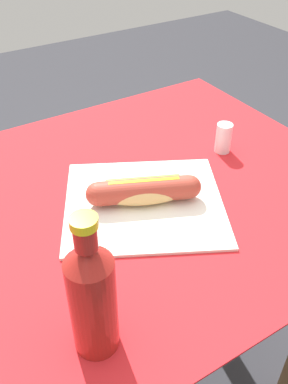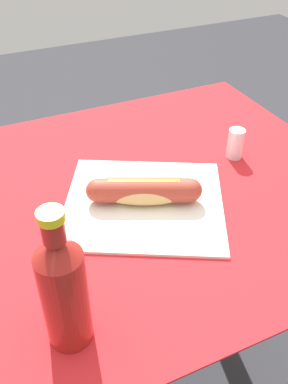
{
  "view_description": "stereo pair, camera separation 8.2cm",
  "coord_description": "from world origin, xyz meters",
  "views": [
    {
      "loc": [
        -0.27,
        -0.6,
        1.26
      ],
      "look_at": [
        0.07,
        -0.04,
        0.76
      ],
      "focal_mm": 40.03,
      "sensor_mm": 36.0,
      "label": 1
    },
    {
      "loc": [
        -0.2,
        -0.63,
        1.26
      ],
      "look_at": [
        0.07,
        -0.04,
        0.76
      ],
      "focal_mm": 40.03,
      "sensor_mm": 36.0,
      "label": 2
    }
  ],
  "objects": [
    {
      "name": "paper_wrapper",
      "position": [
        0.07,
        -0.04,
        0.73
      ],
      "size": [
        0.4,
        0.39,
        0.01
      ],
      "primitive_type": "cube",
      "rotation": [
        0.0,
        0.0,
        -0.48
      ],
      "color": "silver",
      "rests_on": "dining_table"
    },
    {
      "name": "salt_shaker",
      "position": [
        0.32,
        0.03,
        0.76
      ],
      "size": [
        0.04,
        0.04,
        0.07
      ],
      "primitive_type": "cylinder",
      "color": "silver",
      "rests_on": "dining_table"
    },
    {
      "name": "soda_bottle",
      "position": [
        -0.15,
        -0.27,
        0.82
      ],
      "size": [
        0.06,
        0.06,
        0.23
      ],
      "color": "maroon",
      "rests_on": "dining_table"
    },
    {
      "name": "dining_table",
      "position": [
        0.0,
        0.0,
        0.58
      ],
      "size": [
        1.07,
        0.78,
        0.73
      ],
      "color": "brown",
      "rests_on": "ground"
    },
    {
      "name": "hot_dog",
      "position": [
        0.07,
        -0.04,
        0.76
      ],
      "size": [
        0.21,
        0.12,
        0.05
      ],
      "color": "#DBB26B",
      "rests_on": "paper_wrapper"
    }
  ]
}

